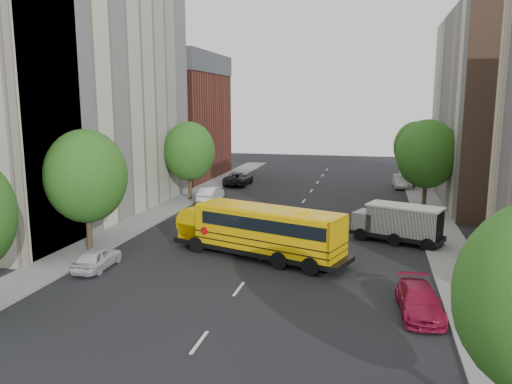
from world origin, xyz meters
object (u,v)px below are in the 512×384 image
(parked_car_2, at_px, (238,178))
(street_tree_2, at_px, (189,151))
(parked_car_1, at_px, (211,194))
(safari_truck, at_px, (398,223))
(parked_car_0, at_px, (97,258))
(street_tree_5, at_px, (416,147))
(street_tree_4, at_px, (427,154))
(parked_car_5, at_px, (401,181))
(parked_car_3, at_px, (419,301))
(street_tree_1, at_px, (86,176))
(school_bus, at_px, (257,228))

(parked_car_2, bearing_deg, street_tree_2, 78.13)
(parked_car_1, bearing_deg, street_tree_2, -9.07)
(safari_truck, height_order, parked_car_0, safari_truck)
(street_tree_2, relative_size, street_tree_5, 1.03)
(street_tree_4, xyz_separation_m, parked_car_2, (-19.80, 9.97, -4.32))
(parked_car_5, bearing_deg, safari_truck, -95.59)
(parked_car_1, xyz_separation_m, parked_car_3, (17.60, -22.82, -0.10))
(street_tree_1, bearing_deg, parked_car_5, 55.78)
(street_tree_2, height_order, street_tree_4, street_tree_4)
(street_tree_2, bearing_deg, parked_car_2, 77.55)
(street_tree_1, bearing_deg, street_tree_4, 39.29)
(street_tree_1, xyz_separation_m, school_bus, (10.68, 1.51, -3.12))
(safari_truck, xyz_separation_m, parked_car_1, (-17.11, 10.75, -0.66))
(street_tree_5, xyz_separation_m, parked_car_1, (-19.80, -12.27, -3.96))
(street_tree_4, relative_size, school_bus, 0.68)
(street_tree_2, distance_m, parked_car_0, 21.35)
(school_bus, relative_size, safari_truck, 1.82)
(safari_truck, relative_size, parked_car_3, 1.46)
(street_tree_1, bearing_deg, parked_car_2, 85.50)
(parked_car_0, bearing_deg, parked_car_1, -92.14)
(street_tree_1, bearing_deg, school_bus, 8.02)
(safari_truck, bearing_deg, parked_car_5, 108.02)
(parked_car_0, bearing_deg, street_tree_4, -135.70)
(street_tree_5, bearing_deg, street_tree_1, -126.25)
(parked_car_1, distance_m, parked_car_2, 10.24)
(parked_car_2, xyz_separation_m, parked_car_3, (17.60, -33.06, -0.11))
(parked_car_1, bearing_deg, street_tree_4, 178.70)
(parked_car_0, bearing_deg, school_bus, -155.11)
(street_tree_4, bearing_deg, parked_car_2, 153.28)
(street_tree_1, xyz_separation_m, street_tree_5, (22.00, 30.00, -0.25))
(street_tree_1, xyz_separation_m, parked_car_5, (20.60, 30.29, -4.22))
(street_tree_2, xyz_separation_m, parked_car_3, (19.80, -23.09, -4.18))
(street_tree_2, height_order, street_tree_5, street_tree_2)
(safari_truck, distance_m, parked_car_3, 12.10)
(street_tree_1, distance_m, street_tree_2, 18.00)
(school_bus, bearing_deg, parked_car_1, 136.74)
(street_tree_1, height_order, street_tree_5, street_tree_1)
(street_tree_4, height_order, street_tree_5, street_tree_4)
(parked_car_5, bearing_deg, street_tree_1, -126.64)
(street_tree_1, height_order, street_tree_4, street_tree_4)
(school_bus, bearing_deg, parked_car_3, -16.73)
(parked_car_1, height_order, parked_car_2, parked_car_2)
(school_bus, bearing_deg, safari_truck, 51.52)
(street_tree_1, height_order, parked_car_3, street_tree_1)
(street_tree_4, bearing_deg, street_tree_1, -140.71)
(parked_car_0, xyz_separation_m, parked_car_1, (0.00, 20.55, 0.09))
(street_tree_5, xyz_separation_m, parked_car_3, (-2.20, -35.09, -4.06))
(parked_car_2, bearing_deg, parked_car_0, 90.58)
(street_tree_1, bearing_deg, street_tree_2, 90.00)
(street_tree_5, height_order, school_bus, street_tree_5)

